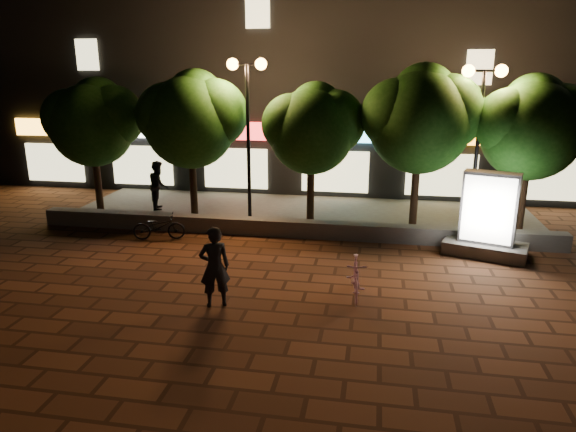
% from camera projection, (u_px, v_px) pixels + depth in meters
% --- Properties ---
extents(ground, '(80.00, 80.00, 0.00)m').
position_uv_depth(ground, '(259.00, 288.00, 11.89)').
color(ground, brown).
rests_on(ground, ground).
extents(retaining_wall, '(16.00, 0.45, 0.50)m').
position_uv_depth(retaining_wall, '(288.00, 228.00, 15.61)').
color(retaining_wall, slate).
rests_on(retaining_wall, ground).
extents(sidewalk, '(16.00, 5.00, 0.08)m').
position_uv_depth(sidewalk, '(300.00, 213.00, 18.04)').
color(sidewalk, slate).
rests_on(sidewalk, ground).
extents(building_block, '(28.00, 8.12, 11.30)m').
position_uv_depth(building_block, '(322.00, 68.00, 22.83)').
color(building_block, black).
rests_on(building_block, ground).
extents(tree_far_left, '(3.36, 2.80, 4.63)m').
position_uv_depth(tree_far_left, '(94.00, 119.00, 17.31)').
color(tree_far_left, black).
rests_on(tree_far_left, sidewalk).
extents(tree_left, '(3.60, 3.00, 4.89)m').
position_uv_depth(tree_left, '(192.00, 116.00, 16.69)').
color(tree_left, black).
rests_on(tree_left, sidewalk).
extents(tree_mid, '(3.24, 2.70, 4.50)m').
position_uv_depth(tree_mid, '(313.00, 126.00, 16.09)').
color(tree_mid, black).
rests_on(tree_mid, sidewalk).
extents(tree_right, '(3.72, 3.10, 5.07)m').
position_uv_depth(tree_right, '(422.00, 116.00, 15.45)').
color(tree_right, black).
rests_on(tree_right, sidewalk).
extents(tree_far_right, '(3.48, 2.90, 4.76)m').
position_uv_depth(tree_far_right, '(533.00, 124.00, 14.98)').
color(tree_far_right, black).
rests_on(tree_far_right, sidewalk).
extents(street_lamp_left, '(1.26, 0.36, 5.18)m').
position_uv_depth(street_lamp_left, '(247.00, 99.00, 15.96)').
color(street_lamp_left, black).
rests_on(street_lamp_left, sidewalk).
extents(street_lamp_right, '(1.26, 0.36, 4.98)m').
position_uv_depth(street_lamp_right, '(481.00, 106.00, 14.84)').
color(street_lamp_right, black).
rests_on(street_lamp_right, sidewalk).
extents(ad_kiosk, '(2.37, 1.69, 2.32)m').
position_uv_depth(ad_kiosk, '(488.00, 222.00, 13.80)').
color(ad_kiosk, slate).
rests_on(ad_kiosk, ground).
extents(scooter_pink, '(0.55, 1.53, 0.90)m').
position_uv_depth(scooter_pink, '(356.00, 278.00, 11.35)').
color(scooter_pink, '#C986AD').
rests_on(scooter_pink, ground).
extents(rider, '(0.77, 0.66, 1.78)m').
position_uv_depth(rider, '(215.00, 267.00, 10.78)').
color(rider, black).
rests_on(rider, ground).
extents(scooter_parked, '(1.62, 0.90, 0.81)m').
position_uv_depth(scooter_parked, '(159.00, 227.00, 15.24)').
color(scooter_parked, black).
rests_on(scooter_parked, ground).
extents(pedestrian, '(0.90, 1.02, 1.74)m').
position_uv_depth(pedestrian, '(159.00, 185.00, 18.25)').
color(pedestrian, black).
rests_on(pedestrian, sidewalk).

